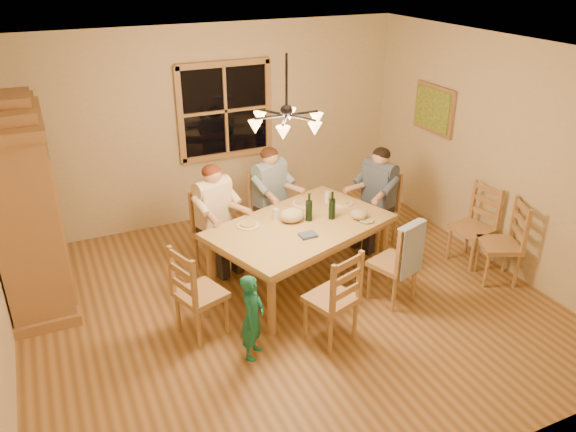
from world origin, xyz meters
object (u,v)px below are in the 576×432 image
chair_end_right (376,223)px  chair_far_left (217,245)px  chair_spare_back (471,240)px  dining_table (300,232)px  adult_woman (214,205)px  adult_plaid_man (271,185)px  wine_bottle_b (332,205)px  chandelier (287,120)px  chair_near_left (331,311)px  child (252,317)px  armoire (27,213)px  chair_end_left (202,307)px  wine_bottle_a (309,207)px  chair_spare_front (497,256)px  chair_far_right (271,223)px  adult_slate_man (378,185)px  chair_near_right (392,275)px

chair_end_right → chair_far_left: bearing=63.4°
chair_spare_back → dining_table: bearing=69.5°
adult_woman → adult_plaid_man: same height
chair_far_left → wine_bottle_b: 1.51m
chandelier → chair_near_left: bearing=-77.6°
adult_woman → child: (-0.20, -1.72, -0.40)m
armoire → chair_end_left: bearing=-42.6°
wine_bottle_a → chair_spare_front: (2.00, -0.94, -0.62)m
chair_far_right → adult_slate_man: adult_slate_man is taller
chandelier → adult_plaid_man: (0.39, 1.36, -1.24)m
chandelier → chair_end_right: size_ratio=0.78×
wine_bottle_a → chair_end_right: bearing=18.6°
chair_far_left → chair_spare_front: size_ratio=1.00×
chair_end_right → child: chair_end_right is taller
chair_spare_front → wine_bottle_a: bearing=89.5°
adult_plaid_man → wine_bottle_a: size_ratio=2.65×
chair_end_right → wine_bottle_a: bearing=89.9°
chandelier → chair_far_left: bearing=112.7°
chair_near_right → wine_bottle_b: (-0.39, 0.71, 0.62)m
dining_table → wine_bottle_b: size_ratio=6.89×
chair_far_right → chair_near_left: same height
chair_end_left → chair_spare_back: bearing=71.4°
chair_far_left → wine_bottle_a: wine_bottle_a is taller
dining_table → chair_near_right: (0.77, -0.73, -0.36)m
chandelier → adult_slate_man: bearing=25.7°
chair_far_left → adult_plaid_man: (0.84, 0.28, 0.54)m
armoire → adult_plaid_man: armoire is taller
chandelier → armoire: size_ratio=0.33×
chandelier → armoire: bearing=153.3°
chair_spare_back → wine_bottle_a: bearing=67.6°
dining_table → adult_plaid_man: adult_plaid_man is taller
wine_bottle_b → chair_near_right: bearing=-61.3°
chair_far_left → chair_end_left: size_ratio=1.00×
chandelier → chair_far_right: bearing=73.9°
wine_bottle_a → chair_spare_front: bearing=-25.1°
chair_end_left → adult_woman: size_ratio=1.13×
adult_plaid_man → child: bearing=43.9°
chair_near_left → adult_slate_man: (1.48, 1.49, 0.54)m
chair_far_right → chair_end_right: bearing=136.6°
adult_slate_man → child: bearing=103.5°
armoire → chair_far_right: armoire is taller
chair_far_left → adult_woman: bearing=-18.7°
adult_plaid_man → chandelier: bearing=55.2°
dining_table → chair_far_right: 1.08m
chair_spare_front → chair_spare_back: size_ratio=1.00×
child → chair_spare_front: size_ratio=0.89×
adult_woman → adult_slate_man: 2.10m
dining_table → chair_near_right: 1.12m
chair_far_right → chair_spare_back: 2.52m
wine_bottle_b → chair_spare_front: size_ratio=0.33×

